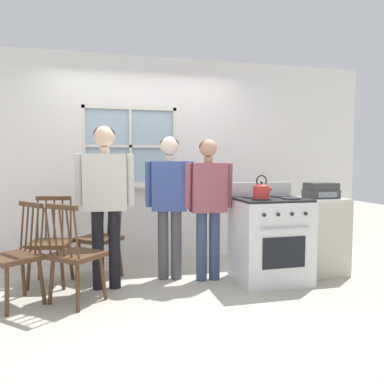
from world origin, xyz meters
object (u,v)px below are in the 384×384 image
object	(u,v)px
chair_near_stove	(17,257)
side_counter	(319,236)
potted_plant	(119,179)
chair_by_window	(51,243)
stereo	(321,191)
person_elderly_left	(105,190)
chair_near_wall	(100,239)
person_teen_center	(169,193)
kettle	(261,190)
chair_center_cluster	(75,256)
stove	(270,239)
person_adult_right	(208,196)

from	to	relation	value
chair_near_stove	side_counter	size ratio (longest dim) A/B	1.05
chair_near_stove	potted_plant	distance (m)	1.74
chair_by_window	stereo	bearing A→B (deg)	4.20
person_elderly_left	chair_near_wall	bearing A→B (deg)	101.63
chair_by_window	person_teen_center	world-z (taller)	person_teen_center
person_teen_center	side_counter	bearing A→B (deg)	6.15
kettle	side_counter	distance (m)	1.07
chair_center_cluster	stereo	world-z (taller)	stereo
chair_center_cluster	potted_plant	size ratio (longest dim) A/B	2.90
chair_center_cluster	stereo	size ratio (longest dim) A/B	2.78
person_elderly_left	person_teen_center	bearing A→B (deg)	16.25
chair_near_stove	stove	bearing A→B (deg)	54.29
chair_near_stove	side_counter	distance (m)	3.26
chair_near_stove	potted_plant	bearing A→B (deg)	104.28
chair_center_cluster	person_elderly_left	size ratio (longest dim) A/B	0.56
chair_center_cluster	stove	distance (m)	2.06
person_adult_right	kettle	xyz separation A→B (m)	(0.48, -0.33, 0.08)
person_teen_center	kettle	xyz separation A→B (m)	(0.89, -0.48, 0.05)
stereo	kettle	bearing A→B (deg)	-163.95
person_adult_right	kettle	world-z (taller)	person_adult_right
chair_near_stove	person_adult_right	bearing A→B (deg)	60.98
chair_near_stove	person_teen_center	distance (m)	1.65
person_adult_right	potted_plant	xyz separation A→B (m)	(-0.92, 0.98, 0.17)
potted_plant	chair_near_stove	bearing A→B (deg)	-128.10
person_adult_right	chair_by_window	bearing A→B (deg)	171.64
stove	kettle	distance (m)	0.59
person_elderly_left	person_adult_right	xyz separation A→B (m)	(1.11, 0.02, -0.10)
chair_center_cluster	potted_plant	distance (m)	1.57
potted_plant	person_elderly_left	bearing A→B (deg)	-100.73
person_teen_center	potted_plant	distance (m)	0.99
kettle	side_counter	bearing A→B (deg)	17.31
person_teen_center	stereo	size ratio (longest dim) A/B	4.70
person_teen_center	person_elderly_left	bearing A→B (deg)	-154.10
stove	chair_near_wall	bearing A→B (deg)	161.87
chair_near_wall	person_elderly_left	world-z (taller)	person_elderly_left
stove	chair_near_stove	bearing A→B (deg)	-178.08
chair_by_window	person_adult_right	bearing A→B (deg)	1.87
chair_near_stove	person_teen_center	size ratio (longest dim) A/B	0.59
potted_plant	side_counter	size ratio (longest dim) A/B	0.36
person_teen_center	potted_plant	size ratio (longest dim) A/B	4.92
chair_near_stove	stove	distance (m)	2.57
side_counter	chair_by_window	bearing A→B (deg)	173.75
chair_center_cluster	person_teen_center	size ratio (longest dim) A/B	0.59
potted_plant	stove	bearing A→B (deg)	-36.84
person_teen_center	stereo	world-z (taller)	person_teen_center
stereo	chair_center_cluster	bearing A→B (deg)	-174.13
chair_near_wall	stove	world-z (taller)	stove
chair_center_cluster	chair_near_stove	world-z (taller)	same
chair_center_cluster	side_counter	world-z (taller)	chair_center_cluster
stove	person_elderly_left	bearing A→B (deg)	174.10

